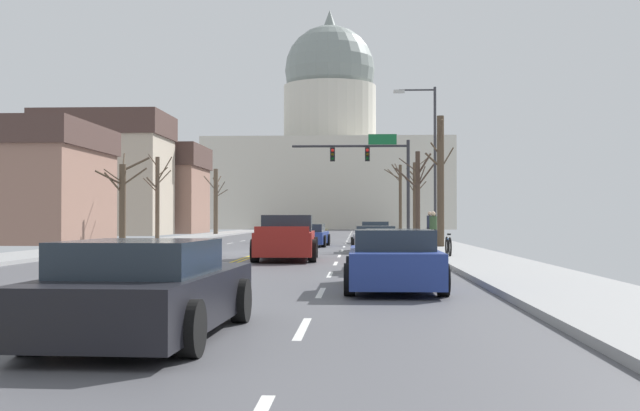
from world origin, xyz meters
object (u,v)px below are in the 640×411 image
pedestrian_01 (433,228)px  signal_gantry (376,164)px  sedan_near_04 (393,251)px  sedan_oncoming_02 (297,228)px  sedan_oncoming_00 (277,231)px  sedan_near_05 (393,261)px  sedan_near_06 (147,291)px  sedan_near_02 (375,239)px  bicycle_parked (448,246)px  street_lamp_right (430,152)px  pedestrian_00 (430,226)px  sedan_oncoming_01 (286,230)px  sedan_near_00 (376,233)px  sedan_near_01 (310,236)px  pickup_truck_near_03 (286,240)px

pedestrian_01 → signal_gantry: bearing=97.4°
sedan_near_04 → sedan_oncoming_02: (-6.87, 52.06, 0.05)m
pedestrian_01 → sedan_oncoming_00: bearing=112.6°
sedan_near_05 → sedan_near_06: sedan_near_05 is taller
sedan_near_02 → bicycle_parked: (2.60, -6.15, -0.08)m
street_lamp_right → pedestrian_00: (0.25, 2.81, -3.81)m
sedan_oncoming_01 → sedan_oncoming_02: bearing=88.1°
street_lamp_right → sedan_near_04: bearing=-98.6°
sedan_oncoming_01 → pedestrian_01: (9.53, -30.70, 0.53)m
pedestrian_00 → sedan_near_05: bearing=-96.8°
signal_gantry → sedan_near_00: bearing=-91.3°
sedan_oncoming_02 → street_lamp_right: bearing=-74.6°
sedan_near_02 → sedan_oncoming_01: 31.65m
signal_gantry → sedan_oncoming_02: size_ratio=1.74×
sedan_near_02 → sedan_near_01: bearing=116.1°
street_lamp_right → sedan_near_05: 24.28m
sedan_oncoming_00 → street_lamp_right: bearing=-61.4°
street_lamp_right → sedan_oncoming_00: (-9.69, 17.80, -4.34)m
sedan_oncoming_01 → pedestrian_01: bearing=-72.8°
sedan_near_00 → pedestrian_01: bearing=-79.5°
signal_gantry → sedan_near_02: (-0.42, -17.23, -4.57)m
sedan_near_05 → pedestrian_01: (2.64, 18.92, 0.48)m
sedan_oncoming_00 → pedestrian_00: bearing=-56.4°
sedan_near_01 → sedan_near_04: (3.62, -19.43, -0.01)m
sedan_oncoming_00 → sedan_near_06: bearing=-86.1°
sedan_oncoming_02 → sedan_near_05: bearing=-83.5°
sedan_near_02 → signal_gantry: bearing=88.6°
sedan_near_04 → sedan_oncoming_01: size_ratio=1.00×
sedan_near_00 → street_lamp_right: bearing=-71.6°
street_lamp_right → sedan_near_02: 7.24m
sedan_near_01 → pedestrian_00: 6.62m
sedan_oncoming_01 → pedestrian_00: 25.21m
sedan_near_01 → sedan_near_05: size_ratio=0.99×
street_lamp_right → signal_gantry: bearing=101.6°
street_lamp_right → pickup_truck_near_03: bearing=-118.2°
signal_gantry → sedan_near_05: bearing=-90.7°
sedan_near_02 → sedan_oncoming_00: (-6.77, 22.78, 0.02)m
sedan_near_06 → pedestrian_01: 26.52m
sedan_near_05 → sedan_oncoming_01: (-6.89, 49.63, -0.05)m
signal_gantry → sedan_near_00: signal_gantry is taller
sedan_near_00 → sedan_near_02: 12.80m
street_lamp_right → pedestrian_00: 4.74m
signal_gantry → sedan_oncoming_02: bearing=107.5°
sedan_near_00 → pedestrian_00: size_ratio=2.60×
pedestrian_00 → sedan_near_01: bearing=-171.5°
sedan_near_05 → sedan_oncoming_00: (-6.77, 41.51, -0.02)m
sedan_near_04 → sedan_near_00: bearing=89.9°
pickup_truck_near_03 → sedan_near_05: size_ratio=1.20×
sedan_near_04 → sedan_oncoming_02: 52.51m
sedan_near_02 → pedestrian_00: bearing=67.8°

